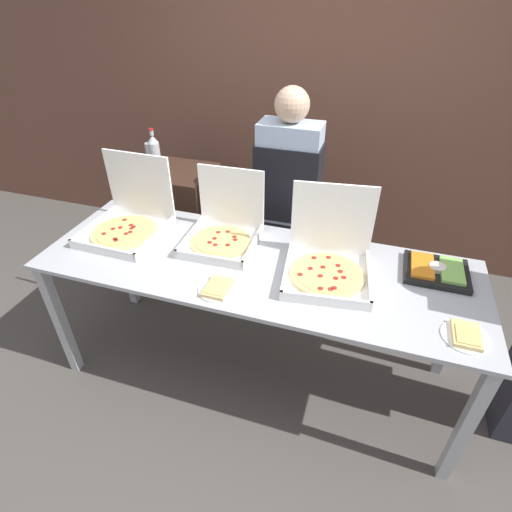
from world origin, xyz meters
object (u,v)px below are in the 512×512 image
soda_bottle (155,153)px  person_server_vest (288,200)px  paper_plate_front_center (218,288)px  soda_can_silver (149,151)px  pizza_box_near_right (224,231)px  pizza_box_near_left (328,261)px  paper_plate_front_left (466,335)px  pizza_box_far_right (128,220)px  veggie_tray (436,270)px

soda_bottle → person_server_vest: size_ratio=0.19×
paper_plate_front_center → soda_can_silver: (-1.12, 1.28, 0.15)m
paper_plate_front_center → soda_bottle: soda_bottle is taller
soda_can_silver → paper_plate_front_center: bearing=-49.0°
pizza_box_near_right → paper_plate_front_center: 0.47m
pizza_box_near_right → paper_plate_front_center: bearing=-74.1°
person_server_vest → pizza_box_near_left: bearing=120.1°
paper_plate_front_left → person_server_vest: (-1.06, 0.95, 0.04)m
pizza_box_near_left → paper_plate_front_left: size_ratio=2.45×
pizza_box_far_right → soda_bottle: pizza_box_far_right is taller
pizza_box_near_left → veggie_tray: pizza_box_near_left is taller
soda_bottle → soda_can_silver: (-0.18, 0.21, -0.08)m
veggie_tray → person_server_vest: (-0.95, 0.50, 0.03)m
pizza_box_near_left → paper_plate_front_center: (-0.51, -0.32, -0.07)m
pizza_box_far_right → paper_plate_front_center: pizza_box_far_right is taller
paper_plate_front_left → person_server_vest: size_ratio=0.12×
pizza_box_near_right → pizza_box_far_right: bearing=-174.6°
pizza_box_near_right → paper_plate_front_left: 1.38m
pizza_box_near_right → soda_bottle: bearing=139.7°
paper_plate_front_left → soda_can_silver: soda_can_silver is taller
paper_plate_front_left → pizza_box_near_left: bearing=156.9°
paper_plate_front_left → person_server_vest: person_server_vest is taller
paper_plate_front_left → veggie_tray: (-0.11, 0.46, 0.01)m
soda_bottle → person_server_vest: bearing=-4.6°
pizza_box_far_right → paper_plate_front_center: bearing=-25.0°
pizza_box_far_right → paper_plate_front_left: pizza_box_far_right is taller
paper_plate_front_center → soda_bottle: 1.45m
pizza_box_near_left → pizza_box_far_right: 1.25m
veggie_tray → paper_plate_front_center: bearing=-155.4°
paper_plate_front_left → soda_bottle: (-2.12, 1.04, 0.23)m
paper_plate_front_center → soda_can_silver: bearing=131.0°
pizza_box_far_right → veggie_tray: (1.81, 0.12, -0.06)m
pizza_box_near_left → veggie_tray: size_ratio=1.55×
pizza_box_near_right → pizza_box_far_right: 0.61m
veggie_tray → pizza_box_far_right: bearing=-176.1°
person_server_vest → soda_can_silver: bearing=-13.4°
pizza_box_near_right → veggie_tray: (1.21, 0.05, -0.05)m
paper_plate_front_center → paper_plate_front_left: 1.18m
paper_plate_front_center → person_server_vest: 1.00m
pizza_box_near_left → veggie_tray: 0.59m
person_server_vest → paper_plate_front_center: bearing=83.1°
pizza_box_near_left → paper_plate_front_center: 0.60m
paper_plate_front_left → veggie_tray: size_ratio=0.63×
pizza_box_far_right → soda_can_silver: bearing=113.2°
paper_plate_front_left → soda_bottle: 2.37m
pizza_box_near_left → pizza_box_near_right: pizza_box_near_left is taller
veggie_tray → person_server_vest: size_ratio=0.20×
pizza_box_far_right → pizza_box_near_right: bearing=8.3°
person_server_vest → veggie_tray: bearing=152.3°
paper_plate_front_center → paper_plate_front_left: size_ratio=0.97×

